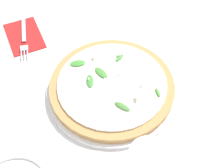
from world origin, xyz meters
name	(u,v)px	position (x,y,z in m)	size (l,w,h in m)	color
ground_plane	(104,83)	(0.00, 0.00, 0.00)	(6.00, 6.00, 0.00)	silver
pizza_arugula_main	(112,87)	(0.03, 0.02, 0.02)	(0.36, 0.36, 0.05)	white
wine_glass	(148,167)	(0.31, 0.05, 0.13)	(0.08, 0.08, 0.18)	white
napkin	(24,36)	(-0.23, -0.23, 0.00)	(0.18, 0.14, 0.01)	#B21E1E
fork	(24,36)	(-0.22, -0.23, 0.01)	(0.20, 0.02, 0.00)	silver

